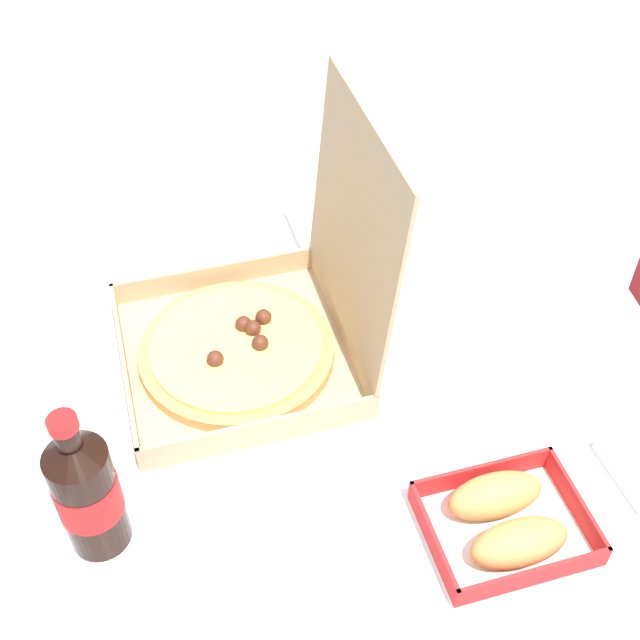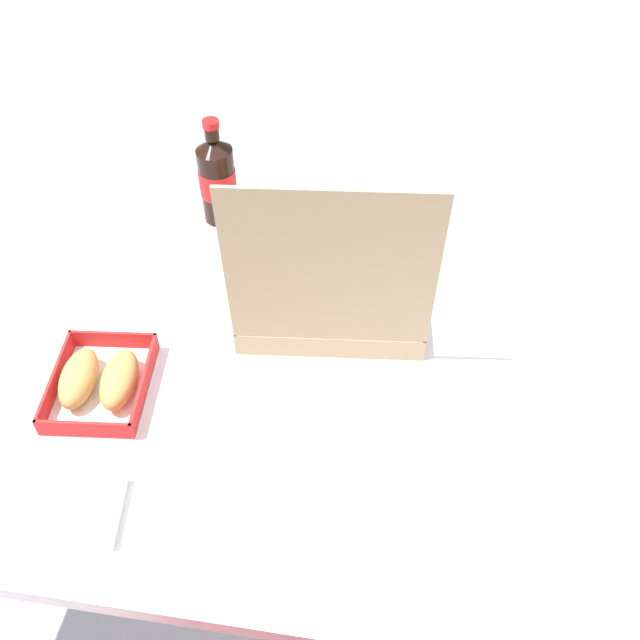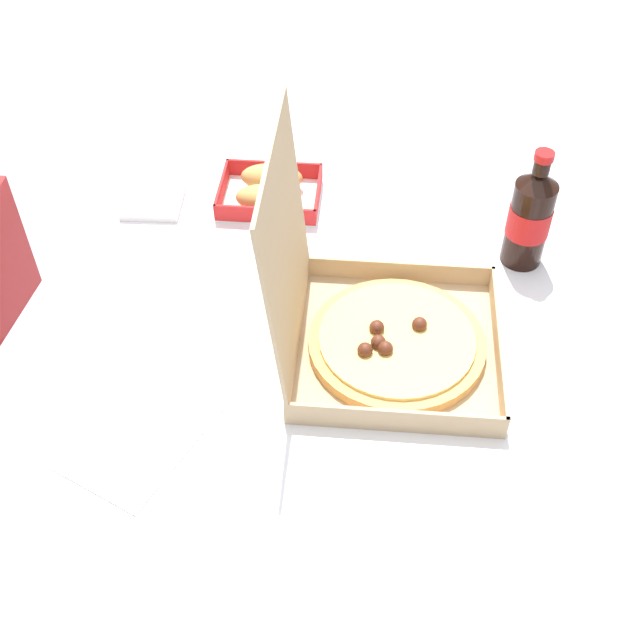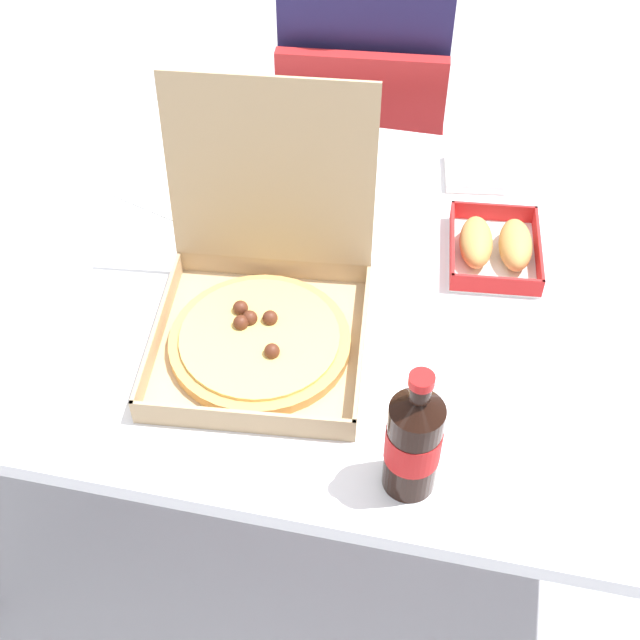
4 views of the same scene
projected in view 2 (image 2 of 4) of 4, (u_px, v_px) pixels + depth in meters
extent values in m
plane|color=#B2B2B7|center=(280.00, 553.00, 1.75)|extent=(10.00, 10.00, 0.00)
cube|color=white|center=(263.00, 360.00, 1.23)|extent=(1.49, 0.90, 0.03)
cylinder|color=#B7B7BC|center=(586.00, 374.00, 1.69)|extent=(0.05, 0.05, 0.71)
cylinder|color=#B7B7BC|center=(43.00, 312.00, 1.83)|extent=(0.05, 0.05, 0.71)
cube|color=tan|center=(332.00, 291.00, 1.32)|extent=(0.35, 0.35, 0.01)
cube|color=tan|center=(335.00, 228.00, 1.42)|extent=(0.32, 0.04, 0.04)
cube|color=tan|center=(419.00, 285.00, 1.30)|extent=(0.04, 0.32, 0.04)
cube|color=tan|center=(247.00, 280.00, 1.31)|extent=(0.04, 0.32, 0.04)
cube|color=tan|center=(329.00, 346.00, 1.20)|extent=(0.32, 0.04, 0.04)
cube|color=tan|center=(330.00, 274.00, 1.06)|extent=(0.32, 0.07, 0.32)
cylinder|color=tan|center=(333.00, 287.00, 1.31)|extent=(0.28, 0.28, 0.02)
cylinder|color=#EAC666|center=(333.00, 282.00, 1.31)|extent=(0.25, 0.25, 0.01)
sphere|color=#562819|center=(353.00, 298.00, 1.26)|extent=(0.02, 0.02, 0.02)
sphere|color=#562819|center=(320.00, 265.00, 1.32)|extent=(0.02, 0.02, 0.02)
sphere|color=#562819|center=(343.00, 290.00, 1.28)|extent=(0.02, 0.02, 0.02)
sphere|color=#562819|center=(325.00, 290.00, 1.28)|extent=(0.02, 0.02, 0.02)
sphere|color=#562819|center=(350.00, 286.00, 1.29)|extent=(0.02, 0.02, 0.02)
cube|color=white|center=(103.00, 390.00, 1.16)|extent=(0.17, 0.20, 0.00)
cube|color=red|center=(114.00, 340.00, 1.21)|extent=(0.15, 0.02, 0.03)
cube|color=red|center=(84.00, 429.00, 1.08)|extent=(0.15, 0.02, 0.03)
cube|color=red|center=(145.00, 384.00, 1.15)|extent=(0.03, 0.19, 0.03)
cube|color=red|center=(56.00, 380.00, 1.15)|extent=(0.03, 0.19, 0.03)
ellipsoid|color=tan|center=(119.00, 379.00, 1.14)|extent=(0.07, 0.13, 0.05)
ellipsoid|color=tan|center=(79.00, 378.00, 1.14)|extent=(0.07, 0.13, 0.05)
cylinder|color=black|center=(218.00, 185.00, 1.42)|extent=(0.07, 0.07, 0.16)
cone|color=black|center=(213.00, 145.00, 1.36)|extent=(0.07, 0.07, 0.02)
cylinder|color=black|center=(212.00, 133.00, 1.34)|extent=(0.03, 0.03, 0.02)
cylinder|color=red|center=(211.00, 124.00, 1.33)|extent=(0.03, 0.03, 0.01)
cylinder|color=red|center=(218.00, 182.00, 1.42)|extent=(0.07, 0.07, 0.06)
cube|color=white|center=(459.00, 465.00, 1.06)|extent=(0.25, 0.21, 0.00)
cube|color=white|center=(82.00, 511.00, 1.00)|extent=(0.12, 0.12, 0.02)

